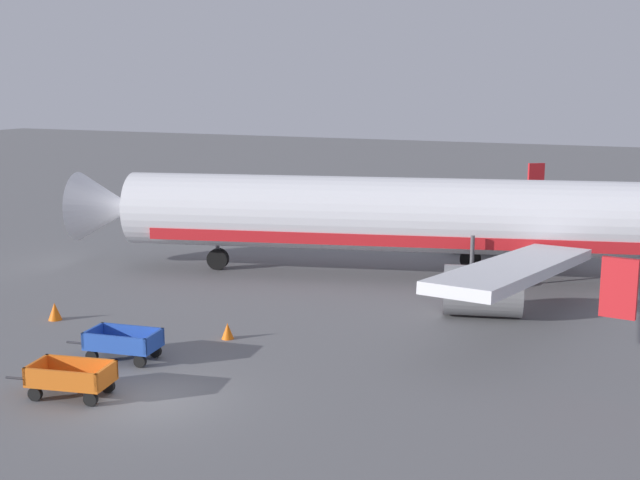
{
  "coord_description": "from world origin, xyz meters",
  "views": [
    {
      "loc": [
        14.69,
        -20.08,
        9.76
      ],
      "look_at": [
        -0.09,
        12.73,
        2.8
      ],
      "focal_mm": 46.75,
      "sensor_mm": 36.0,
      "label": 1
    }
  ],
  "objects": [
    {
      "name": "ground_plane",
      "position": [
        0.0,
        0.0,
        0.0
      ],
      "size": [
        220.0,
        220.0,
        0.0
      ],
      "primitive_type": "plane",
      "color": "slate"
    },
    {
      "name": "airplane",
      "position": [
        3.56,
        19.32,
        3.05
      ],
      "size": [
        37.18,
        30.13,
        11.34
      ],
      "color": "silver",
      "rests_on": "ground"
    },
    {
      "name": "baggage_cart_nearest",
      "position": [
        -2.52,
        -0.81,
        0.6
      ],
      "size": [
        3.63,
        1.86,
        1.07
      ],
      "color": "orange",
      "rests_on": "ground"
    },
    {
      "name": "baggage_cart_second_in_row",
      "position": [
        -3.21,
        2.72,
        0.6
      ],
      "size": [
        3.62,
        1.73,
        1.07
      ],
      "color": "#234CB2",
      "rests_on": "ground"
    },
    {
      "name": "traffic_cone_near_plane",
      "position": [
        -8.87,
        5.6,
        0.36
      ],
      "size": [
        0.55,
        0.55,
        0.73
      ],
      "primitive_type": "cone",
      "color": "orange",
      "rests_on": "ground"
    },
    {
      "name": "traffic_cone_mid_apron",
      "position": [
        -1.08,
        6.32,
        0.31
      ],
      "size": [
        0.47,
        0.47,
        0.62
      ],
      "primitive_type": "cone",
      "color": "orange",
      "rests_on": "ground"
    }
  ]
}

